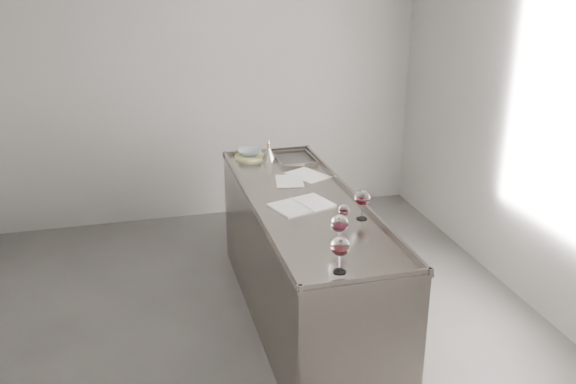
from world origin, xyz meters
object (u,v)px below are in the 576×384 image
object	(u,v)px
wine_glass_left	(340,247)
notebook	(301,205)
ceramic_bowl	(250,152)
wine_glass_middle	(340,224)
wine_glass_small	(344,211)
wine_funnel	(269,154)
counter	(304,261)
wine_glass_right	(363,198)

from	to	relation	value
wine_glass_left	notebook	distance (m)	0.99
ceramic_bowl	wine_glass_middle	bearing A→B (deg)	-84.84
wine_glass_small	wine_glass_left	bearing A→B (deg)	-111.30
wine_glass_middle	wine_glass_small	distance (m)	0.30
wine_funnel	counter	bearing A→B (deg)	-87.96
wine_glass_small	wine_glass_middle	bearing A→B (deg)	-114.34
counter	wine_glass_small	xyz separation A→B (m)	(0.12, -0.48, 0.57)
counter	wine_glass_small	distance (m)	0.76
wine_funnel	wine_glass_small	bearing A→B (deg)	-83.91
wine_glass_right	wine_funnel	size ratio (longest dim) A/B	1.09
wine_glass_right	wine_funnel	distance (m)	1.39
wine_glass_left	wine_funnel	xyz separation A→B (m)	(0.07, 2.01, -0.09)
counter	wine_funnel	bearing A→B (deg)	92.04
wine_glass_right	notebook	bearing A→B (deg)	134.82
wine_glass_right	ceramic_bowl	xyz separation A→B (m)	(-0.45, 1.47, -0.10)
wine_glass_right	wine_glass_left	bearing A→B (deg)	-119.86
wine_glass_right	wine_glass_small	world-z (taller)	wine_glass_right
counter	wine_glass_left	bearing A→B (deg)	-95.65
notebook	wine_funnel	distance (m)	1.03
wine_glass_right	wine_glass_middle	bearing A→B (deg)	-127.73
counter	notebook	size ratio (longest dim) A/B	5.23
wine_glass_right	notebook	xyz separation A→B (m)	(-0.32, 0.32, -0.14)
wine_glass_left	notebook	bearing A→B (deg)	86.42
wine_glass_left	wine_glass_middle	bearing A→B (deg)	71.60
wine_glass_middle	ceramic_bowl	world-z (taller)	wine_glass_middle
counter	wine_funnel	distance (m)	1.09
wine_glass_small	notebook	bearing A→B (deg)	111.75
counter	ceramic_bowl	distance (m)	1.21
wine_glass_small	notebook	xyz separation A→B (m)	(-0.16, 0.41, -0.10)
ceramic_bowl	wine_glass_left	bearing A→B (deg)	-88.22
wine_funnel	ceramic_bowl	bearing A→B (deg)	138.57
wine_glass_middle	notebook	distance (m)	0.70
wine_glass_middle	ceramic_bowl	distance (m)	1.84
notebook	wine_funnel	size ratio (longest dim) A/B	2.51
counter	wine_glass_middle	distance (m)	0.97
counter	notebook	world-z (taller)	counter
wine_glass_left	wine_funnel	distance (m)	2.02
wine_glass_left	ceramic_bowl	size ratio (longest dim) A/B	1.06
notebook	wine_glass_right	bearing A→B (deg)	-63.24
wine_glass_left	wine_glass_middle	distance (m)	0.31
counter	wine_glass_right	xyz separation A→B (m)	(0.27, -0.39, 0.61)
counter	wine_glass_right	size ratio (longest dim) A/B	12.02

